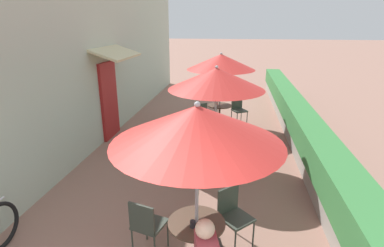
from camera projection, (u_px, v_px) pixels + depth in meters
cafe_facade_wall at (109, 60)px, 8.51m from camera, size 0.98×14.35×4.20m
planter_hedge at (296, 120)px, 8.31m from camera, size 0.60×13.35×1.01m
patio_table_near at (196, 235)px, 3.85m from camera, size 0.73×0.73×0.70m
patio_umbrella_near at (197, 125)px, 3.37m from camera, size 2.00×2.00×2.28m
cafe_chair_near_right at (233, 212)px, 4.29m from camera, size 0.57×0.57×0.87m
cafe_chair_near_back at (146, 223)px, 4.05m from camera, size 0.49×0.49×0.87m
coffee_cup_near at (193, 224)px, 3.68m from camera, size 0.07×0.07×0.09m
patio_table_mid at (215, 147)px, 6.60m from camera, size 0.73×0.73×0.70m
patio_umbrella_mid at (216, 79)px, 6.11m from camera, size 2.00×2.00×2.28m
cafe_chair_mid_left at (194, 156)px, 6.07m from camera, size 0.56×0.56×0.87m
seated_patron_mid_left at (191, 147)px, 6.09m from camera, size 0.51×0.50×1.25m
cafe_chair_mid_right at (232, 137)px, 7.11m from camera, size 0.56×0.56×0.87m
coffee_cup_mid at (218, 136)px, 6.52m from camera, size 0.07×0.07×0.09m
patio_table_far at (220, 112)px, 9.19m from camera, size 0.73×0.73×0.70m
patio_umbrella_far at (221, 62)px, 8.71m from camera, size 2.00×2.00×2.28m
cafe_chair_far_left at (199, 114)px, 8.87m from camera, size 0.55×0.55×0.87m
cafe_chair_far_right at (238, 108)px, 9.50m from camera, size 0.55×0.55×0.87m
coffee_cup_far at (216, 103)px, 9.17m from camera, size 0.07×0.07×0.09m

